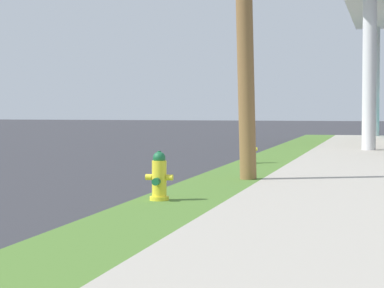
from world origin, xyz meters
TOP-DOWN VIEW (x-y plane):
  - fire_hydrant_second at (0.42, 12.36)m, footprint 0.42×0.38m
  - fire_hydrant_third at (0.44, 20.50)m, footprint 0.42×0.37m

SIDE VIEW (x-z plane):
  - fire_hydrant_second at x=0.42m, z-range 0.07..0.82m
  - fire_hydrant_third at x=0.44m, z-range 0.07..0.82m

